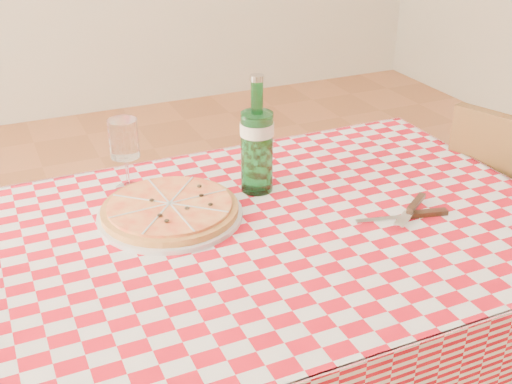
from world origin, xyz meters
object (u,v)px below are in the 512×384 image
Objects in this scene: dining_table at (275,262)px; wine_glass at (125,155)px; pizza_plate at (170,208)px; water_bottle at (257,135)px.

wine_glass is at bearing 129.16° from dining_table.
water_bottle is at bearing 10.56° from pizza_plate.
water_bottle is 0.32m from wine_glass.
dining_table is at bearing -33.76° from pizza_plate.
pizza_plate is at bearing 146.24° from dining_table.
wine_glass is (-0.25, 0.31, 0.19)m from dining_table.
dining_table is 0.30m from water_bottle.
pizza_plate is 1.81× the size of wine_glass.
dining_table is 6.58× the size of wine_glass.
pizza_plate is 0.20m from wine_glass.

